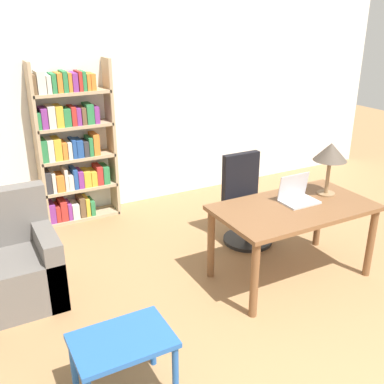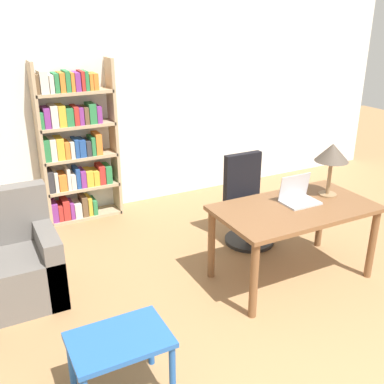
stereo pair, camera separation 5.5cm
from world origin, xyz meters
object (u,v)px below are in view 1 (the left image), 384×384
at_px(bookshelf, 72,148).
at_px(armchair, 12,268).
at_px(laptop, 297,196).
at_px(side_table_blue, 123,348).
at_px(table_lamp, 331,153).
at_px(office_chair, 246,205).
at_px(desk, 294,216).

bearing_deg(bookshelf, armchair, -123.26).
relative_size(laptop, side_table_blue, 0.53).
distance_m(table_lamp, armchair, 3.08).
distance_m(table_lamp, office_chair, 1.13).
relative_size(table_lamp, side_table_blue, 0.81).
bearing_deg(side_table_blue, armchair, 107.61).
relative_size(office_chair, bookshelf, 0.51).
bearing_deg(desk, bookshelf, 122.52).
xyz_separation_m(laptop, office_chair, (-0.04, 0.76, -0.38)).
height_order(desk, armchair, armchair).
bearing_deg(desk, office_chair, 86.42).
height_order(laptop, side_table_blue, laptop).
bearing_deg(office_chair, side_table_blue, -143.02).
distance_m(desk, office_chair, 0.87).
bearing_deg(armchair, desk, -19.36).
height_order(desk, side_table_blue, desk).
bearing_deg(bookshelf, desk, -57.48).
bearing_deg(armchair, side_table_blue, -72.39).
distance_m(desk, table_lamp, 0.70).
xyz_separation_m(desk, laptop, (0.09, 0.07, 0.16)).
relative_size(laptop, bookshelf, 0.17).
bearing_deg(office_chair, table_lamp, -61.65).
bearing_deg(office_chair, armchair, 179.77).
distance_m(desk, side_table_blue, 2.05).
distance_m(laptop, armchair, 2.66).
relative_size(table_lamp, office_chair, 0.53).
bearing_deg(bookshelf, laptop, -55.05).
bearing_deg(armchair, office_chair, -0.23).
relative_size(armchair, bookshelf, 0.51).
relative_size(laptop, armchair, 0.34).
distance_m(laptop, table_lamp, 0.52).
xyz_separation_m(table_lamp, office_chair, (-0.41, 0.76, -0.74)).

